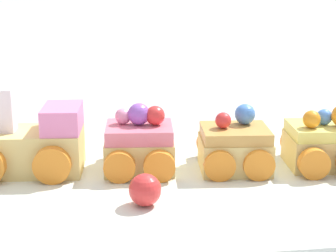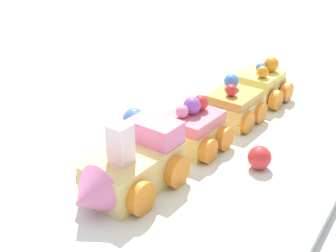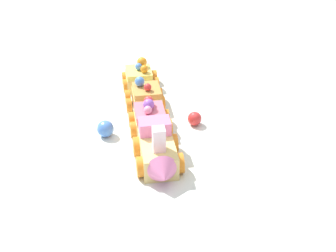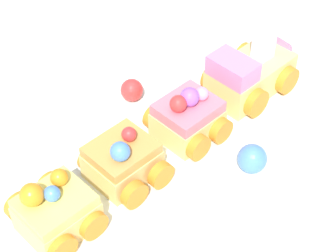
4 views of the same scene
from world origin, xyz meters
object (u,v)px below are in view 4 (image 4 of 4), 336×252
cake_train_locomotive (256,70)px  cake_car_strawberry (188,118)px  cake_car_caramel (125,163)px  gumball_red (132,90)px  gumball_blue (252,159)px  cake_car_lemon (54,210)px

cake_train_locomotive → cake_car_strawberry: bearing=-179.9°
cake_car_caramel → gumball_red: cake_car_caramel is taller
cake_train_locomotive → gumball_red: bearing=144.4°
cake_train_locomotive → cake_car_strawberry: cake_train_locomotive is taller
cake_car_strawberry → gumball_red: bearing=92.9°
cake_train_locomotive → gumball_blue: size_ratio=4.42×
gumball_blue → cake_car_strawberry: bearing=91.7°
cake_car_lemon → gumball_red: 0.19m
gumball_red → gumball_blue: bearing=-90.1°
cake_car_caramel → cake_car_lemon: 0.09m
cake_car_caramel → cake_car_strawberry: bearing=0.0°
cake_car_lemon → cake_car_strawberry: bearing=-0.2°
cake_train_locomotive → cake_car_caramel: (-0.20, 0.02, -0.00)m
cake_car_lemon → cake_car_caramel: bearing=-0.4°
cake_car_caramel → cake_car_lemon: size_ratio=1.00×
cake_train_locomotive → cake_car_lemon: size_ratio=1.68×
gumball_red → gumball_blue: 0.17m
cake_car_strawberry → gumball_blue: cake_car_strawberry is taller
cake_car_strawberry → cake_car_caramel: size_ratio=1.00×
gumball_red → cake_car_caramel: bearing=-139.6°
gumball_red → cake_car_strawberry: bearing=-91.8°
cake_car_caramel → gumball_blue: size_ratio=2.63×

